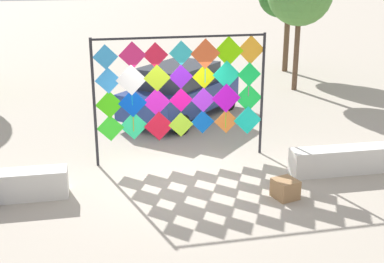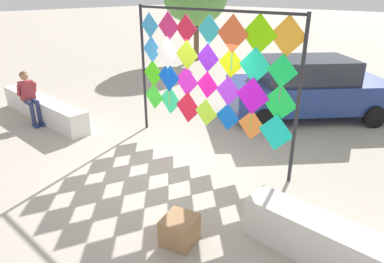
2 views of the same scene
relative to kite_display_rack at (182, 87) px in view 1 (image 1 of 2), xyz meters
The scene contains 5 objects.
ground 2.25m from the kite_display_rack, 101.45° to the right, with size 120.00×120.00×0.00m, color #ADA393.
plaza_ledge_right 4.95m from the kite_display_rack, 20.22° to the right, with size 4.11×0.54×0.63m, color silver.
kite_display_rack is the anchor object (origin of this frame).
parked_car 3.89m from the kite_display_rack, 80.64° to the left, with size 4.43×4.60×1.74m.
cardboard_box_large 3.64m from the kite_display_rack, 56.72° to the right, with size 0.47×0.49×0.42m, color #9E754C.
Camera 1 is at (-1.91, -10.99, 4.84)m, focal length 48.03 mm.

